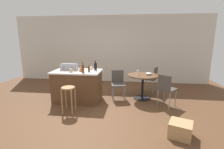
# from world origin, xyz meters

# --- Properties ---
(ground_plane) EXTENTS (8.80, 8.80, 0.00)m
(ground_plane) POSITION_xyz_m (0.00, 0.00, 0.00)
(ground_plane) COLOR brown
(back_wall) EXTENTS (8.00, 0.10, 2.70)m
(back_wall) POSITION_xyz_m (0.00, 2.88, 1.35)
(back_wall) COLOR beige
(back_wall) RESTS_ON ground_plane
(kitchen_island) EXTENTS (1.36, 0.84, 0.89)m
(kitchen_island) POSITION_xyz_m (-0.61, 0.48, 0.45)
(kitchen_island) COLOR brown
(kitchen_island) RESTS_ON ground_plane
(wooden_stool) EXTENTS (0.32, 0.32, 0.65)m
(wooden_stool) POSITION_xyz_m (-0.57, -0.32, 0.47)
(wooden_stool) COLOR #A37A4C
(wooden_stool) RESTS_ON ground_plane
(dining_table) EXTENTS (0.91, 0.91, 0.74)m
(dining_table) POSITION_xyz_m (1.27, 0.87, 0.56)
(dining_table) COLOR black
(dining_table) RESTS_ON ground_plane
(folding_chair_near) EXTENTS (0.56, 0.56, 0.88)m
(folding_chair_near) POSITION_xyz_m (1.85, 0.33, 0.53)
(folding_chair_near) COLOR #47423D
(folding_chair_near) RESTS_ON ground_plane
(folding_chair_far) EXTENTS (0.52, 0.52, 0.88)m
(folding_chair_far) POSITION_xyz_m (1.61, 1.49, 0.53)
(folding_chair_far) COLOR #47423D
(folding_chair_far) RESTS_ON ground_plane
(folding_chair_left) EXTENTS (0.47, 0.47, 0.86)m
(folding_chair_left) POSITION_xyz_m (0.54, 0.79, 0.50)
(folding_chair_left) COLOR #47423D
(folding_chair_left) RESTS_ON ground_plane
(toolbox) EXTENTS (0.48, 0.22, 0.19)m
(toolbox) POSITION_xyz_m (-0.86, 0.54, 0.98)
(toolbox) COLOR gray
(toolbox) RESTS_ON kitchen_island
(bottle_0) EXTENTS (0.06, 0.06, 0.19)m
(bottle_0) POSITION_xyz_m (-0.23, 0.37, 0.97)
(bottle_0) COLOR #603314
(bottle_0) RESTS_ON kitchen_island
(bottle_1) EXTENTS (0.08, 0.08, 0.28)m
(bottle_1) POSITION_xyz_m (-0.36, 0.25, 1.00)
(bottle_1) COLOR #603314
(bottle_1) RESTS_ON kitchen_island
(bottle_2) EXTENTS (0.08, 0.08, 0.28)m
(bottle_2) POSITION_xyz_m (-0.10, 0.64, 1.00)
(bottle_2) COLOR black
(bottle_2) RESTS_ON kitchen_island
(cup_0) EXTENTS (0.12, 0.09, 0.09)m
(cup_0) POSITION_xyz_m (-0.46, 0.38, 0.94)
(cup_0) COLOR #DB6651
(cup_0) RESTS_ON kitchen_island
(cup_1) EXTENTS (0.12, 0.08, 0.08)m
(cup_1) POSITION_xyz_m (-0.25, 0.69, 0.94)
(cup_1) COLOR white
(cup_1) RESTS_ON kitchen_island
(cup_2) EXTENTS (0.12, 0.08, 0.10)m
(cup_2) POSITION_xyz_m (-0.69, 0.25, 0.94)
(cup_2) COLOR tan
(cup_2) RESTS_ON kitchen_island
(wine_glass) EXTENTS (0.07, 0.07, 0.14)m
(wine_glass) POSITION_xyz_m (1.11, 0.83, 0.85)
(wine_glass) COLOR silver
(wine_glass) RESTS_ON dining_table
(serving_bowl) EXTENTS (0.18, 0.18, 0.07)m
(serving_bowl) POSITION_xyz_m (1.44, 0.91, 0.78)
(serving_bowl) COLOR white
(serving_bowl) RESTS_ON dining_table
(cardboard_box) EXTENTS (0.51, 0.50, 0.28)m
(cardboard_box) POSITION_xyz_m (1.87, -1.05, 0.14)
(cardboard_box) COLOR tan
(cardboard_box) RESTS_ON ground_plane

